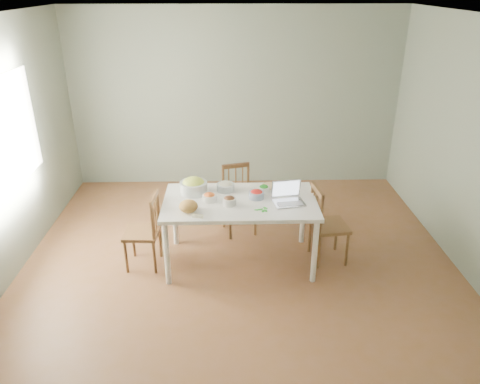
{
  "coord_description": "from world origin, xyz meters",
  "views": [
    {
      "loc": [
        -0.11,
        -4.39,
        3.0
      ],
      "look_at": [
        0.01,
        0.14,
        0.89
      ],
      "focal_mm": 34.18,
      "sensor_mm": 36.0,
      "label": 1
    }
  ],
  "objects_px": {
    "chair_far": "(239,201)",
    "bread_boule": "(188,206)",
    "laptop": "(289,194)",
    "chair_right": "(330,224)",
    "dining_table": "(240,231)",
    "bowl_squash": "(194,186)",
    "chair_left": "(142,231)"
  },
  "relations": [
    {
      "from": "chair_far",
      "to": "chair_right",
      "type": "distance_m",
      "value": 1.22
    },
    {
      "from": "chair_left",
      "to": "chair_right",
      "type": "bearing_deg",
      "value": 94.96
    },
    {
      "from": "dining_table",
      "to": "bread_boule",
      "type": "distance_m",
      "value": 0.76
    },
    {
      "from": "laptop",
      "to": "chair_left",
      "type": "bearing_deg",
      "value": 168.8
    },
    {
      "from": "chair_right",
      "to": "bowl_squash",
      "type": "relative_size",
      "value": 2.97
    },
    {
      "from": "dining_table",
      "to": "chair_right",
      "type": "distance_m",
      "value": 1.03
    },
    {
      "from": "bread_boule",
      "to": "bowl_squash",
      "type": "xyz_separation_m",
      "value": [
        0.02,
        0.47,
        0.03
      ]
    },
    {
      "from": "chair_far",
      "to": "chair_right",
      "type": "xyz_separation_m",
      "value": [
        1.02,
        -0.68,
        0.02
      ]
    },
    {
      "from": "dining_table",
      "to": "chair_far",
      "type": "xyz_separation_m",
      "value": [
        0.01,
        0.71,
        0.05
      ]
    },
    {
      "from": "chair_left",
      "to": "chair_far",
      "type": "bearing_deg",
      "value": 126.89
    },
    {
      "from": "dining_table",
      "to": "chair_left",
      "type": "xyz_separation_m",
      "value": [
        -1.11,
        -0.04,
        0.05
      ]
    },
    {
      "from": "dining_table",
      "to": "chair_far",
      "type": "relative_size",
      "value": 1.91
    },
    {
      "from": "chair_far",
      "to": "chair_right",
      "type": "bearing_deg",
      "value": -48.67
    },
    {
      "from": "bread_boule",
      "to": "chair_right",
      "type": "bearing_deg",
      "value": 10.34
    },
    {
      "from": "chair_right",
      "to": "bread_boule",
      "type": "distance_m",
      "value": 1.65
    },
    {
      "from": "chair_left",
      "to": "bowl_squash",
      "type": "relative_size",
      "value": 2.85
    },
    {
      "from": "chair_far",
      "to": "chair_right",
      "type": "relative_size",
      "value": 0.96
    },
    {
      "from": "chair_left",
      "to": "laptop",
      "type": "distance_m",
      "value": 1.7
    },
    {
      "from": "chair_far",
      "to": "bread_boule",
      "type": "relative_size",
      "value": 4.47
    },
    {
      "from": "chair_far",
      "to": "bowl_squash",
      "type": "relative_size",
      "value": 2.84
    },
    {
      "from": "dining_table",
      "to": "chair_far",
      "type": "distance_m",
      "value": 0.71
    },
    {
      "from": "chair_far",
      "to": "chair_right",
      "type": "height_order",
      "value": "chair_right"
    },
    {
      "from": "chair_right",
      "to": "dining_table",
      "type": "bearing_deg",
      "value": 84.16
    },
    {
      "from": "chair_far",
      "to": "bread_boule",
      "type": "height_order",
      "value": "bread_boule"
    },
    {
      "from": "bread_boule",
      "to": "laptop",
      "type": "relative_size",
      "value": 0.61
    },
    {
      "from": "laptop",
      "to": "dining_table",
      "type": "bearing_deg",
      "value": 160.48
    },
    {
      "from": "chair_far",
      "to": "bowl_squash",
      "type": "distance_m",
      "value": 0.85
    },
    {
      "from": "dining_table",
      "to": "chair_right",
      "type": "xyz_separation_m",
      "value": [
        1.03,
        0.03,
        0.07
      ]
    },
    {
      "from": "chair_left",
      "to": "chair_right",
      "type": "distance_m",
      "value": 2.14
    },
    {
      "from": "chair_right",
      "to": "laptop",
      "type": "bearing_deg",
      "value": 96.54
    },
    {
      "from": "bread_boule",
      "to": "laptop",
      "type": "height_order",
      "value": "laptop"
    },
    {
      "from": "chair_far",
      "to": "chair_left",
      "type": "height_order",
      "value": "chair_left"
    }
  ]
}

